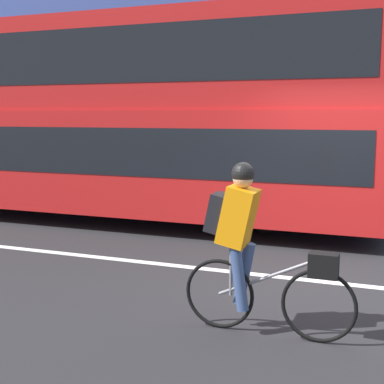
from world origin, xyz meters
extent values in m
plane|color=#232326|center=(0.00, 0.00, 0.00)|extent=(80.00, 80.00, 0.00)
cube|color=silver|center=(0.00, 0.21, 0.00)|extent=(50.00, 0.14, 0.01)
cube|color=#A8A399|center=(0.00, 5.75, 0.05)|extent=(60.00, 1.62, 0.11)
cube|color=#33478C|center=(0.00, 6.71, 4.02)|extent=(60.00, 0.30, 8.04)
cylinder|color=black|center=(-1.36, 2.89, 0.49)|extent=(0.98, 0.30, 0.98)
cube|color=#B21919|center=(-4.67, 2.89, 1.21)|extent=(10.68, 2.55, 1.83)
cube|color=black|center=(-4.67, 2.89, 1.43)|extent=(10.26, 2.57, 0.80)
cube|color=#B21919|center=(-4.67, 2.89, 2.94)|extent=(10.68, 2.45, 1.64)
cube|color=black|center=(-4.67, 2.89, 3.02)|extent=(10.26, 2.47, 0.92)
torus|color=black|center=(0.16, -1.60, 0.34)|extent=(0.68, 0.04, 0.68)
torus|color=black|center=(-0.78, -1.60, 0.34)|extent=(0.68, 0.04, 0.68)
cylinder|color=slate|center=(-0.31, -1.60, 0.56)|extent=(0.95, 0.03, 0.47)
cylinder|color=slate|center=(-0.67, -1.60, 0.59)|extent=(0.03, 0.03, 0.50)
cube|color=black|center=(0.19, -1.60, 0.72)|extent=(0.26, 0.16, 0.22)
cube|color=orange|center=(-0.60, -1.60, 1.11)|extent=(0.37, 0.32, 0.58)
cube|color=black|center=(-0.80, -1.60, 1.13)|extent=(0.21, 0.26, 0.38)
cylinder|color=#384C7A|center=(-0.56, -1.51, 0.54)|extent=(0.21, 0.11, 0.61)
cylinder|color=#384C7A|center=(-0.56, -1.69, 0.54)|extent=(0.19, 0.11, 0.61)
sphere|color=tan|center=(-0.56, -1.60, 1.47)|extent=(0.19, 0.19, 0.19)
sphere|color=black|center=(-0.56, -1.60, 1.51)|extent=(0.21, 0.21, 0.21)
cylinder|color=#59595B|center=(-1.89, 5.66, 1.40)|extent=(0.07, 0.07, 2.59)
cube|color=red|center=(-1.89, 5.62, 2.47)|extent=(0.36, 0.02, 0.36)
camera|label=1|loc=(0.74, -6.30, 2.05)|focal=50.00mm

